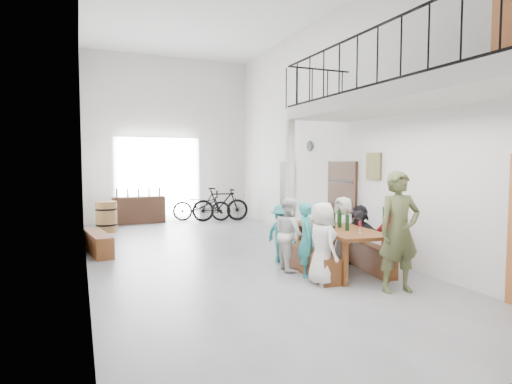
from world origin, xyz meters
name	(u,v)px	position (x,y,z in m)	size (l,w,h in m)	color
floor	(226,255)	(0.00, 0.00, 0.00)	(12.00, 12.00, 0.00)	slate
room_walls	(225,86)	(0.00, 0.00, 3.55)	(12.00, 12.00, 12.00)	white
gateway_portal	(158,180)	(-0.40, 5.94, 1.40)	(2.80, 0.08, 2.80)	white
right_wall_decor	(388,175)	(2.70, -1.87, 1.74)	(0.07, 8.28, 5.07)	#A05427
balcony	(406,100)	(1.98, -3.13, 2.96)	(1.52, 5.62, 4.00)	silver
tasting_table	(339,232)	(1.53, -1.97, 0.71)	(1.14, 2.30, 0.79)	brown
bench_inner	(308,260)	(0.93, -1.90, 0.22)	(0.31, 1.91, 0.44)	brown
bench_wall	(362,254)	(2.10, -1.89, 0.24)	(0.27, 2.10, 0.48)	brown
tableware	(337,219)	(1.53, -1.90, 0.94)	(0.49, 1.12, 0.35)	black
side_bench	(98,243)	(-2.50, 1.24, 0.23)	(0.35, 1.60, 0.45)	brown
oak_barrel	(106,217)	(-2.16, 4.19, 0.44)	(0.60, 0.60, 0.88)	olive
serving_counter	(139,210)	(-1.07, 5.65, 0.43)	(1.65, 0.46, 0.87)	#3B2216
counter_bottles	(139,192)	(-1.07, 5.65, 1.01)	(1.41, 0.12, 0.28)	black
guest_left_a	(323,244)	(0.77, -2.64, 0.67)	(0.65, 0.43, 1.34)	silver
guest_left_b	(307,239)	(0.79, -2.10, 0.65)	(0.47, 0.31, 1.29)	teal
guest_left_c	(290,234)	(0.71, -1.60, 0.67)	(0.65, 0.51, 1.34)	silver
guest_left_d	(282,234)	(0.81, -1.04, 0.58)	(0.74, 0.43, 1.15)	teal
guest_right_a	(388,242)	(2.16, -2.57, 0.58)	(0.68, 0.28, 1.16)	#B41E22
guest_right_b	(359,235)	(2.10, -1.81, 0.59)	(1.09, 0.35, 1.17)	black
guest_right_c	(343,229)	(2.04, -1.34, 0.65)	(0.63, 0.41, 1.29)	silver
host_standing	(399,232)	(1.64, -3.42, 0.93)	(0.68, 0.44, 1.85)	#4A4F2C
potted_plant	(319,237)	(2.45, 0.27, 0.20)	(0.36, 0.31, 0.40)	#1D4E22
bicycle_near	(202,206)	(0.96, 5.43, 0.51)	(0.68, 1.95, 1.03)	black
bicycle_far	(220,204)	(1.52, 5.09, 0.57)	(0.54, 1.90, 1.14)	black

